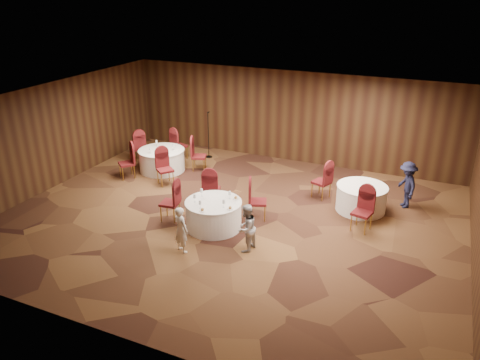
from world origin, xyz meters
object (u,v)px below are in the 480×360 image
at_px(table_main, 214,214).
at_px(table_left, 162,160).
at_px(woman_a, 181,230).
at_px(mic_stand, 209,144).
at_px(table_right, 361,198).
at_px(woman_b, 246,228).
at_px(man_c, 407,185).

height_order(table_main, table_left, same).
relative_size(table_left, woman_a, 1.32).
bearing_deg(mic_stand, woman_a, -68.27).
distance_m(table_right, woman_a, 5.27).
xyz_separation_m(table_main, woman_b, (1.23, -0.70, 0.22)).
distance_m(table_left, woman_b, 5.87).
xyz_separation_m(table_left, woman_a, (3.27, -4.25, 0.21)).
xyz_separation_m(woman_b, man_c, (3.22, 4.00, 0.08)).
distance_m(table_main, woman_a, 1.40).
height_order(mic_stand, woman_b, mic_stand).
xyz_separation_m(table_left, mic_stand, (0.85, 1.80, 0.13)).
distance_m(table_left, table_right, 6.77).
distance_m(table_right, man_c, 1.36).
xyz_separation_m(woman_a, woman_b, (1.39, 0.67, 0.01)).
relative_size(table_main, table_right, 1.05).
bearing_deg(table_main, woman_a, -96.67).
distance_m(table_left, man_c, 7.89).
height_order(table_main, mic_stand, mic_stand).
xyz_separation_m(table_main, table_left, (-3.43, 2.88, 0.00)).
relative_size(table_right, woman_a, 1.20).
height_order(table_right, mic_stand, mic_stand).
relative_size(mic_stand, woman_a, 1.46).
bearing_deg(table_left, woman_b, -37.55).
relative_size(table_right, woman_b, 1.17).
relative_size(table_left, table_right, 1.10).
xyz_separation_m(table_main, man_c, (4.44, 3.31, 0.30)).
bearing_deg(woman_b, table_main, -110.88).
bearing_deg(mic_stand, table_right, -19.63).
xyz_separation_m(woman_a, man_c, (4.60, 4.68, 0.09)).
distance_m(table_main, mic_stand, 5.34).
relative_size(woman_a, man_c, 0.86).
relative_size(table_main, woman_a, 1.26).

